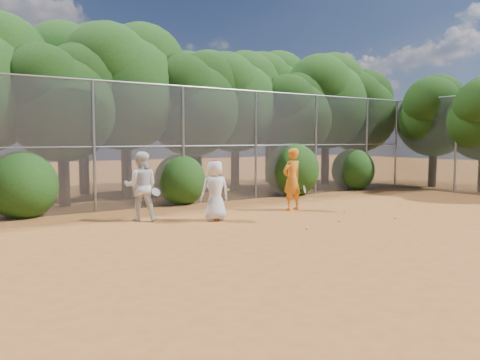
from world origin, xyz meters
TOP-DOWN VIEW (x-y plane):
  - ground at (0.00, 0.00)m, footprint 80.00×80.00m
  - fence_back at (-0.12, 6.00)m, footprint 20.05×0.09m
  - fence_side at (10.00, 3.00)m, footprint 0.09×6.09m
  - tree_2 at (-4.45, 7.83)m, footprint 3.99×3.47m
  - tree_3 at (-1.94, 8.84)m, footprint 4.89×4.26m
  - tree_4 at (0.55, 8.24)m, footprint 4.19×3.64m
  - tree_5 at (3.06, 9.04)m, footprint 4.51×3.92m
  - tree_6 at (5.55, 8.03)m, footprint 3.86×3.36m
  - tree_7 at (8.06, 8.64)m, footprint 4.77×4.14m
  - tree_8 at (10.05, 8.34)m, footprint 4.25×3.70m
  - tree_10 at (-2.93, 11.05)m, footprint 5.15×4.48m
  - tree_11 at (2.06, 10.64)m, footprint 4.64×4.03m
  - tree_12 at (6.56, 11.24)m, footprint 5.02×4.37m
  - tree_13 at (11.45, 5.03)m, footprint 3.86×3.36m
  - bush_0 at (-6.00, 6.30)m, footprint 2.00×2.00m
  - bush_1 at (-1.00, 6.30)m, footprint 1.80×1.80m
  - bush_2 at (4.00, 6.30)m, footprint 2.20×2.20m
  - bush_3 at (7.50, 6.30)m, footprint 1.90×1.90m
  - player_yellow at (1.29, 3.02)m, footprint 0.88×0.60m
  - player_teen at (-1.68, 2.71)m, footprint 0.88×0.64m
  - player_white at (-3.37, 3.82)m, footprint 1.14×1.05m
  - ball_0 at (2.65, 0.14)m, footprint 0.07×0.07m
  - ball_1 at (2.36, 1.79)m, footprint 0.07×0.07m
  - ball_2 at (0.99, 0.66)m, footprint 0.07×0.07m
  - ball_3 at (5.12, 1.83)m, footprint 0.07×0.07m
  - ball_4 at (-0.43, 0.35)m, footprint 0.07×0.07m
  - ball_5 at (2.09, 3.86)m, footprint 0.07×0.07m

SIDE VIEW (x-z plane):
  - ground at x=0.00m, z-range 0.00..0.00m
  - ball_0 at x=2.65m, z-range 0.00..0.07m
  - ball_1 at x=2.36m, z-range 0.00..0.07m
  - ball_2 at x=0.99m, z-range 0.00..0.07m
  - ball_3 at x=5.12m, z-range 0.00..0.07m
  - ball_4 at x=-0.43m, z-range 0.00..0.07m
  - ball_5 at x=2.09m, z-range 0.00..0.07m
  - player_teen at x=-1.68m, z-range -0.01..1.68m
  - bush_1 at x=-1.00m, z-range 0.00..1.80m
  - player_white at x=-3.37m, z-range 0.00..1.89m
  - bush_3 at x=7.50m, z-range 0.00..1.90m
  - player_yellow at x=1.29m, z-range 0.00..1.95m
  - bush_0 at x=-6.00m, z-range 0.00..2.00m
  - bush_2 at x=4.00m, z-range 0.00..2.20m
  - fence_side at x=10.00m, z-range 0.04..4.06m
  - fence_back at x=-0.12m, z-range 0.04..4.06m
  - tree_6 at x=5.55m, z-range 0.82..6.11m
  - tree_13 at x=11.45m, z-range 0.82..6.11m
  - tree_2 at x=-4.45m, z-range 0.85..6.32m
  - tree_4 at x=0.55m, z-range 0.89..6.62m
  - tree_8 at x=10.05m, z-range 0.91..6.73m
  - tree_5 at x=3.06m, z-range 0.96..7.13m
  - tree_11 at x=2.06m, z-range 0.99..7.34m
  - tree_7 at x=8.06m, z-range 1.02..7.54m
  - tree_3 at x=-1.94m, z-range 1.04..7.75m
  - tree_12 at x=6.56m, z-range 1.07..7.95m
  - tree_10 at x=-2.93m, z-range 1.10..8.16m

